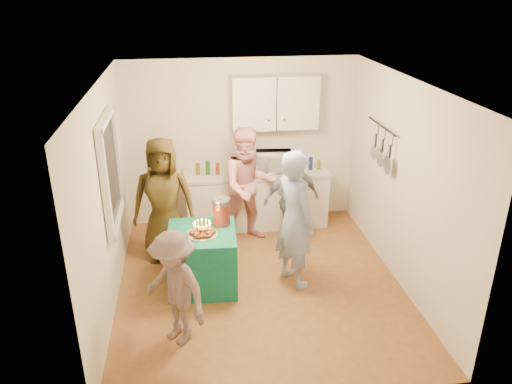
{
  "coord_description": "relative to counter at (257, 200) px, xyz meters",
  "views": [
    {
      "loc": [
        -0.82,
        -5.44,
        3.65
      ],
      "look_at": [
        0.0,
        0.35,
        1.15
      ],
      "focal_mm": 35.0,
      "sensor_mm": 36.0,
      "label": 1
    }
  ],
  "objects": [
    {
      "name": "woman_back_left",
      "position": [
        -1.4,
        -0.81,
        0.45
      ],
      "size": [
        0.91,
        0.64,
        1.75
      ],
      "primitive_type": "imported",
      "rotation": [
        0.0,
        0.0,
        -0.09
      ],
      "color": "brown",
      "rests_on": "floor"
    },
    {
      "name": "punch_jar",
      "position": [
        -0.65,
        -1.43,
        0.5
      ],
      "size": [
        0.22,
        0.22,
        0.34
      ],
      "primitive_type": "cylinder",
      "color": "#B71E0E",
      "rests_on": "party_table"
    },
    {
      "name": "window_night",
      "position": [
        -1.97,
        -1.4,
        1.12
      ],
      "size": [
        0.04,
        1.0,
        1.2
      ],
      "primitive_type": "cube",
      "color": "black",
      "rests_on": "left_wall"
    },
    {
      "name": "right_wall",
      "position": [
        1.6,
        -1.7,
        0.87
      ],
      "size": [
        4.0,
        4.0,
        0.0
      ],
      "primitive_type": "plane",
      "color": "silver",
      "rests_on": "floor"
    },
    {
      "name": "donut_cake",
      "position": [
        -0.91,
        -1.68,
        0.42
      ],
      "size": [
        0.38,
        0.38,
        0.18
      ],
      "primitive_type": null,
      "color": "#381C0C",
      "rests_on": "party_table"
    },
    {
      "name": "back_wall",
      "position": [
        -0.2,
        0.3,
        0.87
      ],
      "size": [
        3.6,
        3.6,
        0.0
      ],
      "primitive_type": "plane",
      "color": "silver",
      "rests_on": "floor"
    },
    {
      "name": "countertop",
      "position": [
        0.0,
        -0.0,
        0.46
      ],
      "size": [
        2.24,
        0.62,
        0.05
      ],
      "primitive_type": "cube",
      "color": "beige",
      "rests_on": "counter"
    },
    {
      "name": "upper_cabinet",
      "position": [
        0.3,
        0.15,
        1.52
      ],
      "size": [
        1.3,
        0.3,
        0.8
      ],
      "primitive_type": "cube",
      "color": "white",
      "rests_on": "back_wall"
    },
    {
      "name": "woman_back_center",
      "position": [
        -0.18,
        -0.46,
        0.44
      ],
      "size": [
        0.95,
        0.79,
        1.75
      ],
      "primitive_type": "imported",
      "rotation": [
        0.0,
        0.0,
        0.17
      ],
      "color": "#E1757F",
      "rests_on": "floor"
    },
    {
      "name": "left_wall",
      "position": [
        -2.0,
        -1.7,
        0.87
      ],
      "size": [
        4.0,
        4.0,
        0.0
      ],
      "primitive_type": "plane",
      "color": "silver",
      "rests_on": "floor"
    },
    {
      "name": "floor",
      "position": [
        -0.2,
        -1.7,
        -0.43
      ],
      "size": [
        4.0,
        4.0,
        0.0
      ],
      "primitive_type": "plane",
      "color": "brown",
      "rests_on": "ground"
    },
    {
      "name": "child_near_left",
      "position": [
        -1.25,
        -2.65,
        0.23
      ],
      "size": [
        0.93,
        0.96,
        1.31
      ],
      "primitive_type": "imported",
      "rotation": [
        0.0,
        0.0,
        -0.84
      ],
      "color": "#5D4B4A",
      "rests_on": "floor"
    },
    {
      "name": "party_table",
      "position": [
        -0.92,
        -1.61,
        -0.05
      ],
      "size": [
        0.89,
        0.89,
        0.76
      ],
      "primitive_type": "cube",
      "rotation": [
        0.0,
        0.0,
        -0.05
      ],
      "color": "#106C52",
      "rests_on": "floor"
    },
    {
      "name": "microwave",
      "position": [
        0.27,
        0.0,
        0.63
      ],
      "size": [
        0.57,
        0.41,
        0.3
      ],
      "primitive_type": "imported",
      "rotation": [
        0.0,
        0.0,
        -0.08
      ],
      "color": "white",
      "rests_on": "countertop"
    },
    {
      "name": "man_birthday",
      "position": [
        0.24,
        -1.7,
        0.47
      ],
      "size": [
        0.69,
        0.79,
        1.81
      ],
      "primitive_type": "imported",
      "rotation": [
        0.0,
        0.0,
        2.04
      ],
      "color": "#8CA0CC",
      "rests_on": "floor"
    },
    {
      "name": "counter",
      "position": [
        0.0,
        0.0,
        0.0
      ],
      "size": [
        2.2,
        0.58,
        0.86
      ],
      "primitive_type": "cube",
      "color": "white",
      "rests_on": "floor"
    },
    {
      "name": "ceiling",
      "position": [
        -0.2,
        -1.7,
        2.17
      ],
      "size": [
        4.0,
        4.0,
        0.0
      ],
      "primitive_type": "plane",
      "color": "white",
      "rests_on": "floor"
    },
    {
      "name": "woman_back_right",
      "position": [
        0.41,
        -0.71,
        0.3
      ],
      "size": [
        0.91,
        0.54,
        1.46
      ],
      "primitive_type": "imported",
      "rotation": [
        0.0,
        0.0,
        0.22
      ],
      "color": "#101C36",
      "rests_on": "floor"
    },
    {
      "name": "pot_rack",
      "position": [
        1.52,
        -1.0,
        1.17
      ],
      "size": [
        0.12,
        1.0,
        0.6
      ],
      "primitive_type": "cube",
      "color": "black",
      "rests_on": "right_wall"
    }
  ]
}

